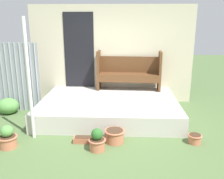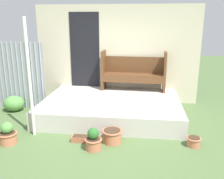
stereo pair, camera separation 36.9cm
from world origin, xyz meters
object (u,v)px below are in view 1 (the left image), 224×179
at_px(support_post, 29,81).
at_px(shrub_by_fence, 8,106).
at_px(flower_pot_left, 8,138).
at_px(flower_pot_far_right, 195,138).
at_px(flower_pot_right, 115,135).
at_px(bench, 129,71).
at_px(planter_box_rect, 86,140).
at_px(flower_pot_middle, 97,141).

distance_m(support_post, shrub_by_fence, 1.89).
height_order(flower_pot_left, flower_pot_far_right, flower_pot_left).
xyz_separation_m(flower_pot_left, flower_pot_right, (1.90, 0.28, -0.05)).
bearing_deg(support_post, shrub_by_fence, 130.58).
bearing_deg(flower_pot_far_right, flower_pot_left, -174.87).
xyz_separation_m(support_post, flower_pot_right, (1.58, -0.13, -1.00)).
bearing_deg(shrub_by_fence, support_post, -49.42).
height_order(support_post, flower_pot_far_right, support_post).
height_order(support_post, bench, support_post).
xyz_separation_m(bench, planter_box_rect, (-0.83, -2.31, -0.86)).
distance_m(flower_pot_right, shrub_by_fence, 2.97).
bearing_deg(flower_pot_middle, flower_pot_far_right, 10.48).
relative_size(flower_pot_middle, flower_pot_right, 1.06).
xyz_separation_m(flower_pot_right, shrub_by_fence, (-2.64, 1.37, 0.06)).
height_order(flower_pot_middle, shrub_by_fence, flower_pot_middle).
bearing_deg(flower_pot_right, shrub_by_fence, 152.65).
bearing_deg(flower_pot_far_right, planter_box_rect, -178.34).
xyz_separation_m(flower_pot_left, planter_box_rect, (1.36, 0.25, -0.13)).
relative_size(flower_pot_far_right, planter_box_rect, 0.58).
xyz_separation_m(flower_pot_middle, shrub_by_fence, (-2.35, 1.67, 0.02)).
xyz_separation_m(support_post, shrub_by_fence, (-1.06, 1.24, -0.94)).
xyz_separation_m(bench, flower_pot_right, (-0.30, -2.27, -0.78)).
height_order(bench, flower_pot_middle, bench).
xyz_separation_m(flower_pot_middle, flower_pot_far_right, (1.78, 0.33, -0.08)).
bearing_deg(flower_pot_middle, flower_pot_right, 46.39).
bearing_deg(bench, flower_pot_right, -95.20).
distance_m(flower_pot_left, flower_pot_right, 1.92).
relative_size(bench, flower_pot_left, 3.98).
height_order(support_post, shrub_by_fence, support_post).
bearing_deg(support_post, flower_pot_right, -4.54).
height_order(bench, flower_pot_far_right, bench).
xyz_separation_m(bench, flower_pot_left, (-2.20, -2.55, -0.73)).
distance_m(flower_pot_left, flower_pot_middle, 1.61).
height_order(flower_pot_right, flower_pot_far_right, flower_pot_right).
height_order(support_post, flower_pot_middle, support_post).
bearing_deg(flower_pot_left, flower_pot_middle, -0.91).
bearing_deg(flower_pot_left, planter_box_rect, 10.18).
bearing_deg(support_post, bench, 48.80).
distance_m(flower_pot_left, planter_box_rect, 1.39).
xyz_separation_m(planter_box_rect, shrub_by_fence, (-2.10, 1.40, 0.14)).
bearing_deg(planter_box_rect, flower_pot_right, 4.11).
relative_size(flower_pot_far_right, shrub_by_fence, 0.51).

